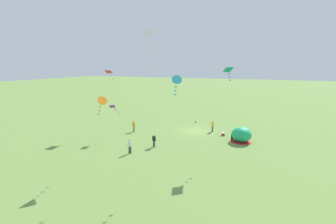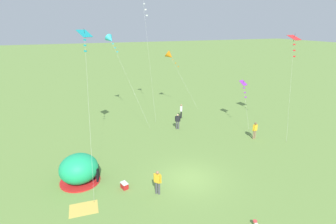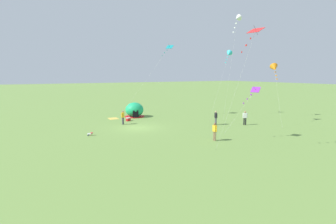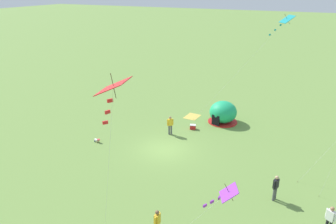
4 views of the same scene
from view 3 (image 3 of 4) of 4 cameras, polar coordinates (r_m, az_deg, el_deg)
ground_plane at (r=30.69m, az=-6.59°, el=-3.43°), size 300.00×300.00×0.00m
popup_tent at (r=38.32m, az=-7.32°, el=0.42°), size 2.81×2.81×2.10m
picnic_blanket at (r=37.47m, az=-11.81°, el=-1.40°), size 1.78×1.40×0.01m
cooler_box at (r=35.19m, az=-8.64°, el=-1.59°), size 0.51×0.61×0.44m
toddler_crawling at (r=27.78m, az=-16.61°, el=-4.60°), size 0.29×0.55×0.32m
person_far_back at (r=33.35m, az=16.42°, el=-1.09°), size 0.40×0.52×1.72m
person_with_toddler at (r=32.80m, az=-9.79°, el=-1.02°), size 0.43×0.46×1.72m
person_near_tent at (r=24.88m, az=10.13°, el=-4.02°), size 0.59×0.26×1.72m
person_center_field at (r=32.61m, az=10.37°, el=-1.09°), size 0.57×0.34×1.72m
kite_teal at (r=38.65m, az=0.02°, el=13.58°), size 1.67×8.32×10.43m
kite_cyan at (r=40.72m, az=13.09°, el=12.21°), size 3.40×6.18×9.72m
kite_red at (r=22.02m, az=18.20°, el=15.86°), size 2.13×2.94×9.93m
kite_white at (r=37.63m, az=14.90°, el=19.10°), size 0.98×2.92×13.96m
kite_purple at (r=26.13m, az=18.09°, el=4.12°), size 1.63×3.69×5.06m
kite_orange at (r=36.06m, az=22.16°, el=8.85°), size 4.06×2.83×7.58m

